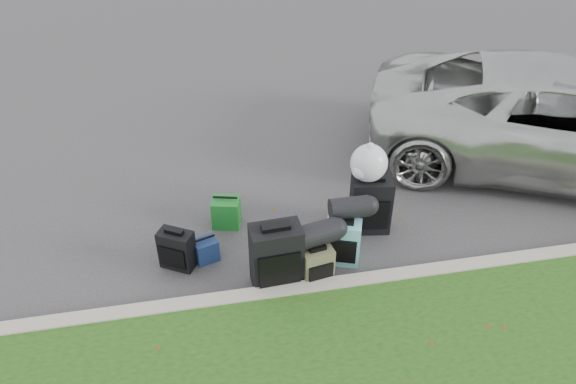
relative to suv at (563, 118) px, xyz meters
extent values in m
plane|color=#383535|center=(-4.00, -0.96, -0.75)|extent=(120.00, 120.00, 0.00)
cube|color=#9E937F|center=(-4.00, -1.96, -0.67)|extent=(120.00, 0.18, 0.15)
imported|color=#B7B7B2|center=(0.00, 0.00, 0.00)|extent=(5.94, 4.48, 1.50)
cube|color=black|center=(-5.48, -1.20, -0.50)|extent=(0.45, 0.38, 0.49)
cube|color=black|center=(-4.41, -1.70, -0.35)|extent=(0.57, 0.36, 0.79)
cube|color=#47452C|center=(-3.96, -1.76, -0.51)|extent=(0.37, 0.27, 0.47)
cube|color=#57A0A3|center=(-3.59, -1.48, -0.47)|extent=(0.45, 0.36, 0.57)
cube|color=black|center=(-3.10, -0.97, -0.38)|extent=(0.53, 0.37, 0.74)
cube|color=#187022|center=(-4.85, -0.55, -0.56)|extent=(0.39, 0.34, 0.38)
cube|color=navy|center=(-5.15, -1.16, -0.61)|extent=(0.31, 0.28, 0.28)
cylinder|color=black|center=(-3.95, -1.65, -0.14)|extent=(0.54, 0.37, 0.27)
cylinder|color=black|center=(-3.51, -1.37, -0.06)|extent=(0.45, 0.26, 0.25)
sphere|color=silver|center=(-3.16, -0.92, 0.21)|extent=(0.44, 0.44, 0.44)
camera|label=1|loc=(-5.12, -6.17, 3.80)|focal=35.00mm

